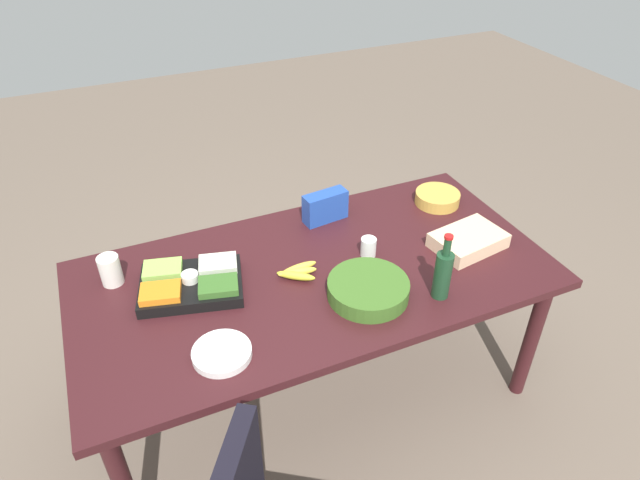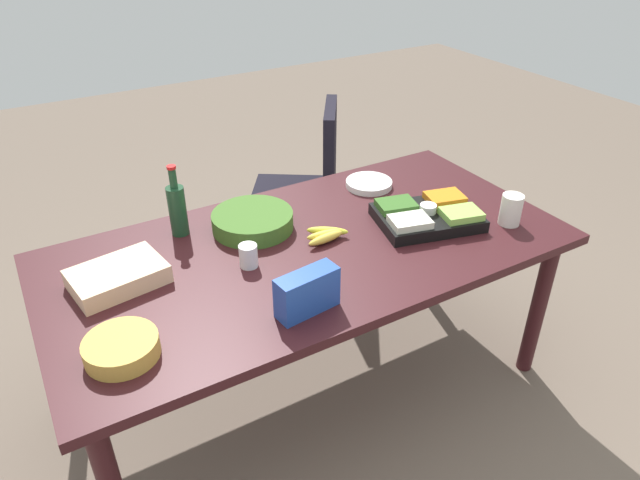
# 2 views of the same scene
# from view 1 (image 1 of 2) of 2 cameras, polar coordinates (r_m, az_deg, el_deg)

# --- Properties ---
(ground_plane) EXTENTS (10.00, 10.00, 0.00)m
(ground_plane) POSITION_cam_1_polar(r_m,az_deg,el_deg) (2.99, -0.49, -14.76)
(ground_plane) COLOR #6F5F51
(conference_table) EXTENTS (2.07, 1.04, 0.77)m
(conference_table) POSITION_cam_1_polar(r_m,az_deg,el_deg) (2.49, -0.57, -4.60)
(conference_table) COLOR #3A1519
(conference_table) RESTS_ON ground
(banana_bunch) EXTENTS (0.20, 0.13, 0.04)m
(banana_bunch) POSITION_cam_1_polar(r_m,az_deg,el_deg) (2.41, -2.33, -3.27)
(banana_bunch) COLOR yellow
(banana_bunch) RESTS_ON conference_table
(sheet_cake) EXTENTS (0.35, 0.27, 0.07)m
(sheet_cake) POSITION_cam_1_polar(r_m,az_deg,el_deg) (2.66, 14.92, -0.04)
(sheet_cake) COLOR beige
(sheet_cake) RESTS_ON conference_table
(paper_cup) EXTENTS (0.09, 0.09, 0.09)m
(paper_cup) POSITION_cam_1_polar(r_m,az_deg,el_deg) (2.52, 4.98, -0.73)
(paper_cup) COLOR white
(paper_cup) RESTS_ON conference_table
(chip_bag_blue) EXTENTS (0.23, 0.11, 0.15)m
(chip_bag_blue) POSITION_cam_1_polar(r_m,az_deg,el_deg) (2.73, 0.54, 3.43)
(chip_bag_blue) COLOR #234AAC
(chip_bag_blue) RESTS_ON conference_table
(veggie_tray) EXTENTS (0.48, 0.39, 0.09)m
(veggie_tray) POSITION_cam_1_polar(r_m,az_deg,el_deg) (2.39, -13.06, -4.31)
(veggie_tray) COLOR black
(veggie_tray) RESTS_ON conference_table
(paper_plate_stack) EXTENTS (0.22, 0.22, 0.03)m
(paper_plate_stack) POSITION_cam_1_polar(r_m,az_deg,el_deg) (2.11, -10.01, -11.32)
(paper_plate_stack) COLOR white
(paper_plate_stack) RESTS_ON conference_table
(salad_bowl) EXTENTS (0.41, 0.41, 0.07)m
(salad_bowl) POSITION_cam_1_polar(r_m,az_deg,el_deg) (2.31, 4.95, -5.02)
(salad_bowl) COLOR #3D6824
(salad_bowl) RESTS_ON conference_table
(wine_bottle) EXTENTS (0.08, 0.08, 0.30)m
(wine_bottle) POSITION_cam_1_polar(r_m,az_deg,el_deg) (2.31, 12.46, -3.35)
(wine_bottle) COLOR #1C4127
(wine_bottle) RESTS_ON conference_table
(chip_bowl) EXTENTS (0.23, 0.23, 0.06)m
(chip_bowl) POSITION_cam_1_polar(r_m,az_deg,el_deg) (2.95, 11.92, 4.24)
(chip_bowl) COLOR gold
(chip_bowl) RESTS_ON conference_table
(mayo_jar) EXTENTS (0.09, 0.09, 0.13)m
(mayo_jar) POSITION_cam_1_polar(r_m,az_deg,el_deg) (2.51, -20.66, -2.91)
(mayo_jar) COLOR white
(mayo_jar) RESTS_ON conference_table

